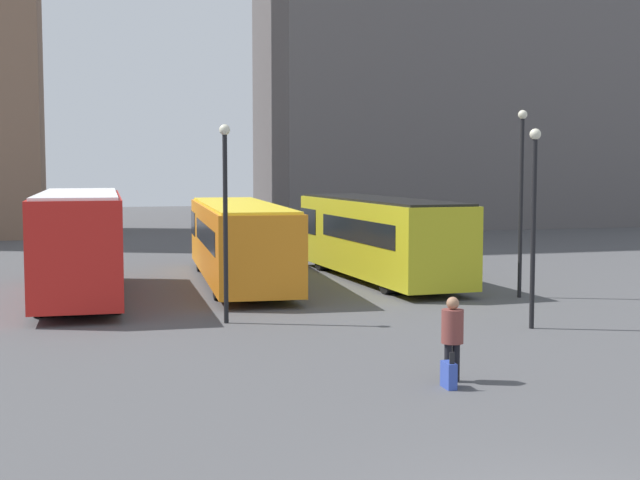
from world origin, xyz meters
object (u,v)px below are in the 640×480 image
object	(u,v)px
suitcase	(449,375)
lamp_post_2	(534,210)
bus_2	(377,235)
traveler	(452,331)
lamp_post_1	(225,206)
lamp_post_0	(521,188)
bus_0	(80,241)
bus_1	(239,239)

from	to	relation	value
suitcase	lamp_post_2	distance (m)	7.20
bus_2	lamp_post_2	size ratio (longest dim) A/B	2.20
traveler	lamp_post_1	distance (m)	8.21
traveler	lamp_post_0	distance (m)	11.58
suitcase	lamp_post_0	xyz separation A→B (m)	(6.68, 9.78, 3.13)
traveler	lamp_post_0	bearing A→B (deg)	-33.06
bus_2	traveler	xyz separation A→B (m)	(-3.61, -14.59, -0.62)
bus_0	bus_2	bearing A→B (deg)	-77.50
lamp_post_1	lamp_post_2	size ratio (longest dim) A/B	1.03
bus_2	lamp_post_2	distance (m)	10.18
lamp_post_2	bus_1	bearing A→B (deg)	117.51
bus_1	lamp_post_0	world-z (taller)	lamp_post_0
bus_1	lamp_post_0	size ratio (longest dim) A/B	2.11
bus_0	traveler	distance (m)	14.36
bus_2	traveler	bearing A→B (deg)	163.55
bus_1	suitcase	world-z (taller)	bus_1
suitcase	lamp_post_2	bearing A→B (deg)	-40.33
lamp_post_2	bus_0	bearing A→B (deg)	142.92
traveler	lamp_post_2	xyz separation A→B (m)	(4.18, 4.52, 2.02)
bus_0	lamp_post_1	xyz separation A→B (m)	(3.58, -5.37, 1.28)
lamp_post_0	lamp_post_2	bearing A→B (deg)	-114.99
bus_2	lamp_post_0	xyz separation A→B (m)	(2.81, -5.25, 1.79)
suitcase	lamp_post_1	xyz separation A→B (m)	(-2.80, 7.77, 2.80)
suitcase	lamp_post_0	distance (m)	12.25
lamp_post_1	lamp_post_2	world-z (taller)	lamp_post_1
lamp_post_1	lamp_post_0	bearing A→B (deg)	11.93
suitcase	lamp_post_1	world-z (taller)	lamp_post_1
bus_0	suitcase	size ratio (longest dim) A/B	13.98
bus_2	lamp_post_1	world-z (taller)	lamp_post_1
bus_1	suitcase	xyz separation A→B (m)	(1.04, -15.49, -1.27)
lamp_post_0	lamp_post_1	world-z (taller)	lamp_post_0
bus_2	lamp_post_0	world-z (taller)	lamp_post_0
bus_0	suitcase	xyz separation A→B (m)	(6.39, -13.15, -1.52)
traveler	bus_1	bearing A→B (deg)	6.41
traveler	lamp_post_0	size ratio (longest dim) A/B	0.28
bus_1	lamp_post_1	size ratio (longest dim) A/B	2.37
suitcase	lamp_post_0	world-z (taller)	lamp_post_0
bus_1	traveler	world-z (taller)	bus_1
bus_0	bus_1	distance (m)	5.84
bus_1	bus_2	distance (m)	4.93
bus_2	bus_0	bearing A→B (deg)	97.86
traveler	lamp_post_1	xyz separation A→B (m)	(-3.07, 7.33, 2.09)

